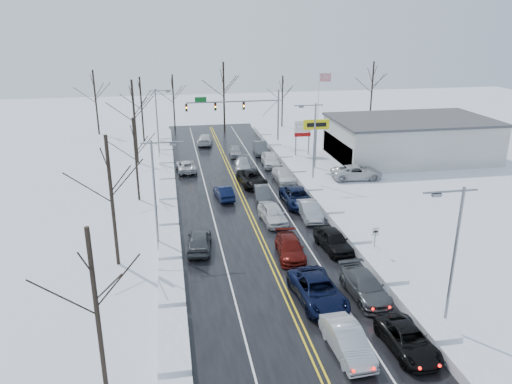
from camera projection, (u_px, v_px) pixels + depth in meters
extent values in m
plane|color=silver|center=(254.00, 223.00, 45.38)|extent=(160.00, 160.00, 0.00)
cube|color=black|center=(250.00, 215.00, 47.24)|extent=(14.00, 84.00, 0.01)
cube|color=silver|center=(169.00, 220.00, 45.97)|extent=(1.74, 72.00, 0.73)
cube|color=silver|center=(327.00, 209.00, 48.51)|extent=(1.74, 72.00, 0.73)
cylinder|color=slate|center=(278.00, 118.00, 71.45)|extent=(0.24, 0.24, 8.00)
cylinder|color=slate|center=(233.00, 102.00, 69.52)|extent=(13.00, 0.18, 0.18)
cylinder|color=slate|center=(270.00, 108.00, 70.78)|extent=(2.33, 0.10, 2.33)
cube|color=#0C591E|center=(201.00, 100.00, 68.64)|extent=(1.60, 0.08, 0.70)
cube|color=black|center=(244.00, 106.00, 69.99)|extent=(0.32, 0.25, 1.05)
sphere|color=#3F0705|center=(244.00, 104.00, 69.74)|extent=(0.20, 0.20, 0.20)
sphere|color=orange|center=(244.00, 106.00, 69.84)|extent=(0.22, 0.22, 0.22)
sphere|color=black|center=(244.00, 108.00, 69.94)|extent=(0.20, 0.20, 0.20)
cube|color=black|center=(215.00, 107.00, 69.32)|extent=(0.32, 0.25, 1.05)
sphere|color=#3F0705|center=(215.00, 105.00, 69.07)|extent=(0.20, 0.20, 0.20)
sphere|color=orange|center=(215.00, 107.00, 69.17)|extent=(0.22, 0.22, 0.22)
sphere|color=black|center=(215.00, 109.00, 69.27)|extent=(0.20, 0.20, 0.20)
cube|color=black|center=(186.00, 108.00, 68.65)|extent=(0.32, 0.25, 1.05)
sphere|color=#3F0705|center=(186.00, 106.00, 68.41)|extent=(0.20, 0.20, 0.20)
sphere|color=orange|center=(186.00, 108.00, 68.51)|extent=(0.22, 0.22, 0.22)
sphere|color=black|center=(187.00, 110.00, 68.61)|extent=(0.20, 0.20, 0.20)
cylinder|color=slate|center=(315.00, 145.00, 61.05)|extent=(0.20, 0.20, 5.60)
cube|color=yellow|center=(316.00, 125.00, 60.18)|extent=(3.20, 0.30, 1.20)
cube|color=black|center=(317.00, 125.00, 60.02)|extent=(2.40, 0.04, 0.50)
cylinder|color=slate|center=(296.00, 141.00, 66.73)|extent=(0.16, 0.16, 4.00)
cylinder|color=slate|center=(309.00, 140.00, 67.03)|extent=(0.16, 0.16, 4.00)
cube|color=white|center=(303.00, 124.00, 66.11)|extent=(2.20, 0.22, 0.70)
cube|color=white|center=(303.00, 129.00, 66.38)|extent=(2.20, 0.22, 0.70)
cube|color=#A70C0D|center=(302.00, 135.00, 66.61)|extent=(2.20, 0.22, 0.50)
cylinder|color=slate|center=(375.00, 242.00, 38.96)|extent=(0.08, 0.08, 2.20)
cube|color=white|center=(375.00, 231.00, 38.66)|extent=(0.55, 0.05, 0.70)
cube|color=black|center=(376.00, 232.00, 38.63)|extent=(0.35, 0.02, 0.15)
cylinder|color=silver|center=(318.00, 107.00, 74.05)|extent=(0.14, 0.14, 10.00)
cube|color=beige|center=(410.00, 140.00, 65.26)|extent=(20.00, 12.00, 5.00)
cube|color=#262628|center=(337.00, 150.00, 63.90)|extent=(0.10, 11.00, 2.80)
cube|color=#3F3F42|center=(412.00, 119.00, 64.38)|extent=(20.40, 12.40, 0.30)
cylinder|color=slate|center=(454.00, 261.00, 28.60)|extent=(0.18, 0.18, 9.00)
cylinder|color=slate|center=(451.00, 191.00, 27.03)|extent=(3.20, 0.12, 0.12)
cube|color=slate|center=(437.00, 195.00, 26.95)|extent=(0.50, 0.25, 0.18)
cylinder|color=slate|center=(314.00, 144.00, 54.58)|extent=(0.18, 0.18, 9.00)
cylinder|color=slate|center=(309.00, 105.00, 53.01)|extent=(3.20, 0.12, 0.12)
cube|color=slate|center=(301.00, 107.00, 52.93)|extent=(0.50, 0.25, 0.18)
cylinder|color=slate|center=(155.00, 197.00, 38.75)|extent=(0.18, 0.18, 9.00)
cylinder|color=slate|center=(162.00, 143.00, 37.45)|extent=(3.20, 0.12, 0.12)
cube|color=slate|center=(173.00, 144.00, 37.63)|extent=(0.50, 0.25, 0.18)
cylinder|color=slate|center=(157.00, 124.00, 64.72)|extent=(0.18, 0.18, 9.00)
cylinder|color=slate|center=(161.00, 91.00, 63.42)|extent=(3.20, 0.12, 0.12)
cube|color=slate|center=(168.00, 92.00, 63.61)|extent=(0.50, 0.25, 0.18)
cylinder|color=#2D231C|center=(97.00, 315.00, 23.49)|extent=(0.24, 0.24, 9.00)
cylinder|color=#2D231C|center=(112.00, 202.00, 36.22)|extent=(0.27, 0.27, 10.00)
cylinder|color=#2D231C|center=(136.00, 160.00, 49.63)|extent=(0.23, 0.23, 8.50)
cylinder|color=#2D231C|center=(135.00, 122.00, 62.17)|extent=(0.28, 0.28, 10.50)
cylinder|color=#2D231C|center=(142.00, 109.00, 73.53)|extent=(0.25, 0.25, 9.50)
cylinder|color=#2D231C|center=(96.00, 103.00, 77.81)|extent=(0.27, 0.27, 10.00)
cylinder|color=#2D231C|center=(174.00, 103.00, 80.91)|extent=(0.24, 0.24, 9.00)
cylinder|color=#2D231C|center=(224.00, 97.00, 80.06)|extent=(0.29, 0.29, 11.00)
cylinder|color=#2D231C|center=(282.00, 101.00, 83.54)|extent=(0.23, 0.23, 8.50)
cylinder|color=#2D231C|center=(372.00, 92.00, 86.35)|extent=(0.28, 0.28, 10.50)
imported|color=#B0B4B9|center=(346.00, 353.00, 27.90)|extent=(1.92, 4.85, 1.57)
imported|color=black|center=(317.00, 301.00, 32.91)|extent=(3.15, 6.08, 1.64)
imported|color=#520F0B|center=(290.00, 256.00, 39.10)|extent=(2.40, 5.06, 1.43)
imported|color=silver|center=(273.00, 222.00, 45.59)|extent=(2.30, 4.96, 1.65)
imported|color=#3D3F42|center=(262.00, 200.00, 51.13)|extent=(1.88, 4.34, 1.39)
imported|color=black|center=(252.00, 185.00, 55.61)|extent=(2.98, 5.73, 1.54)
imported|color=#A5A8AD|center=(243.00, 169.00, 61.14)|extent=(2.49, 4.88, 1.35)
imported|color=#989AA0|center=(236.00, 156.00, 66.93)|extent=(1.98, 4.18, 1.38)
imported|color=black|center=(407.00, 350.00, 28.11)|extent=(2.44, 4.93, 1.34)
imported|color=#424447|center=(364.00, 296.00, 33.47)|extent=(2.37, 5.36, 1.53)
imported|color=black|center=(333.00, 249.00, 40.24)|extent=(2.42, 4.97, 1.64)
imported|color=#9B9DA2|center=(309.00, 218.00, 46.47)|extent=(1.76, 4.68, 1.53)
imported|color=black|center=(297.00, 204.00, 49.81)|extent=(2.65, 5.65, 1.56)
imported|color=silver|center=(283.00, 181.00, 56.71)|extent=(2.18, 4.93, 1.41)
imported|color=silver|center=(270.00, 166.00, 62.61)|extent=(2.35, 5.11, 1.70)
imported|color=#45484A|center=(260.00, 154.00, 68.12)|extent=(2.16, 5.06, 1.62)
imported|color=black|center=(224.00, 199.00, 51.39)|extent=(1.94, 4.31, 1.37)
imported|color=silver|center=(186.00, 171.00, 60.47)|extent=(2.48, 4.91, 1.33)
imported|color=silver|center=(205.00, 144.00, 73.28)|extent=(2.70, 5.31, 1.48)
imported|color=#404345|center=(200.00, 249.00, 40.23)|extent=(2.43, 4.86, 1.59)
imported|color=silver|center=(356.00, 179.00, 57.57)|extent=(6.01, 3.08, 1.62)
imported|color=#46494B|center=(365.00, 165.00, 62.96)|extent=(2.60, 5.48, 1.54)
imported|color=black|center=(335.00, 154.00, 67.96)|extent=(1.86, 4.45, 1.50)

